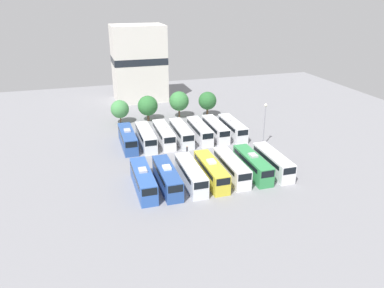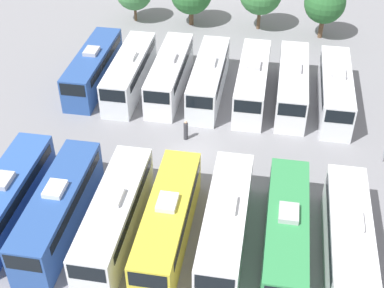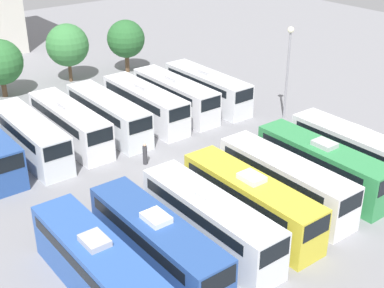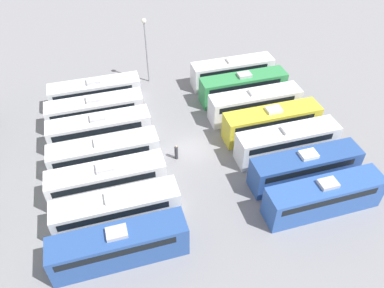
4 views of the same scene
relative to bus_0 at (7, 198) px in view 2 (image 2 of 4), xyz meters
The scene contains 17 objects.
ground_plane 14.35m from the bus_0, 38.97° to the left, with size 125.04×125.04×0.00m, color gray.
bus_0 is the anchor object (origin of this frame).
bus_1 3.71m from the bus_0, ahead, with size 2.55×10.76×3.57m.
bus_2 7.52m from the bus_0, ahead, with size 2.55×10.76×3.57m.
bus_3 10.98m from the bus_0, ahead, with size 2.55×10.76×3.57m.
bus_4 14.63m from the bus_0, ahead, with size 2.55×10.76×3.57m.
bus_5 18.41m from the bus_0, ahead, with size 2.55×10.76×3.57m.
bus_6 22.18m from the bus_0, ahead, with size 2.55×10.76×3.57m.
bus_7 18.03m from the bus_0, 89.70° to the left, with size 2.55×10.76×3.57m.
bus_8 18.11m from the bus_0, 78.36° to the left, with size 2.55×10.76×3.57m.
bus_9 19.53m from the bus_0, 67.95° to the left, with size 2.55×10.76×3.57m.
bus_10 21.02m from the bus_0, 58.64° to the left, with size 2.55×10.76×3.57m.
bus_11 23.34m from the bus_0, 50.42° to the left, with size 2.55×10.76×3.57m.
bus_12 25.82m from the bus_0, 44.55° to the left, with size 2.55×10.76×3.57m.
bus_13 28.36m from the bus_0, 38.79° to the left, with size 2.55×10.76×3.57m.
worker_person 14.85m from the bus_0, 46.90° to the left, with size 0.36×0.36×1.78m.
tree_3 38.07m from the bus_0, 56.01° to the left, with size 4.35×4.35×6.12m.
Camera 2 is at (5.47, -32.50, 26.32)m, focal length 50.00 mm.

